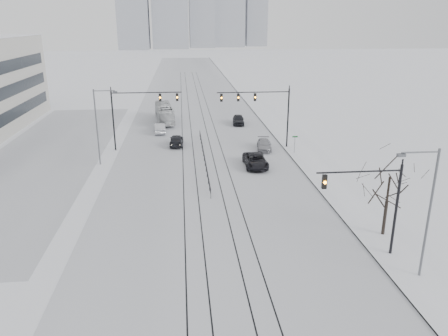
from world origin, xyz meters
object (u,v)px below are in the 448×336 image
sedan_sb_outer (160,128)px  box_truck (164,113)px  bare_tree (389,183)px  sedan_nb_front (255,161)px  traffic_mast_near (376,199)px  sedan_sb_inner (176,140)px  sedan_nb_right (264,145)px  sedan_nb_far (238,120)px

sedan_sb_outer → box_truck: (0.51, 7.61, 0.73)m
bare_tree → sedan_nb_front: (-7.30, 18.24, -3.73)m
traffic_mast_near → box_truck: bearing=109.3°
sedan_sb_outer → box_truck: box_truck is taller
sedan_nb_front → sedan_sb_inner: bearing=132.6°
sedan_sb_inner → sedan_nb_right: sedan_sb_inner is taller
traffic_mast_near → sedan_sb_inner: (-14.20, 31.43, -3.79)m
sedan_nb_right → sedan_nb_far: size_ratio=0.99×
box_truck → bare_tree: bearing=106.8°
bare_tree → box_truck: size_ratio=0.57×
sedan_nb_far → box_truck: size_ratio=0.43×
bare_tree → sedan_sb_inner: (-16.61, 28.42, -3.72)m
sedan_nb_right → sedan_nb_far: 15.46m
sedan_sb_outer → sedan_nb_right: sedan_sb_outer is taller
sedan_sb_inner → sedan_nb_front: (9.31, -10.19, -0.01)m
sedan_sb_outer → sedan_nb_front: sedan_sb_outer is taller
sedan_sb_outer → sedan_sb_inner: bearing=104.6°
sedan_nb_right → bare_tree: bearing=-71.4°
traffic_mast_near → sedan_nb_right: 28.64m
traffic_mast_near → sedan_nb_far: traffic_mast_near is taller
bare_tree → sedan_nb_front: size_ratio=1.11×
bare_tree → sedan_nb_right: 26.02m
sedan_sb_outer → box_truck: size_ratio=0.43×
sedan_nb_front → bare_tree: bearing=-68.1°
sedan_nb_far → sedan_sb_outer: bearing=-154.9°
traffic_mast_near → bare_tree: (2.41, 3.00, -0.07)m
bare_tree → sedan_nb_far: bare_tree is taller
sedan_nb_front → sedan_nb_far: 22.43m
traffic_mast_near → bare_tree: 3.85m
sedan_sb_inner → box_truck: (-2.10, 15.24, 0.72)m
traffic_mast_near → sedan_nb_front: size_ratio=1.27×
traffic_mast_near → sedan_sb_inner: bearing=114.3°
bare_tree → sedan_sb_outer: size_ratio=1.31×
sedan_nb_right → box_truck: size_ratio=0.42×
sedan_nb_far → box_truck: box_truck is taller
sedan_sb_outer → box_truck: bearing=-98.0°
sedan_sb_inner → sedan_nb_front: sedan_sb_inner is taller
bare_tree → sedan_sb_inner: bare_tree is taller
bare_tree → sedan_sb_inner: size_ratio=1.34×
sedan_nb_right → sedan_sb_inner: bearing=172.3°
sedan_sb_outer → traffic_mast_near: bearing=109.0°
bare_tree → sedan_sb_outer: bare_tree is taller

